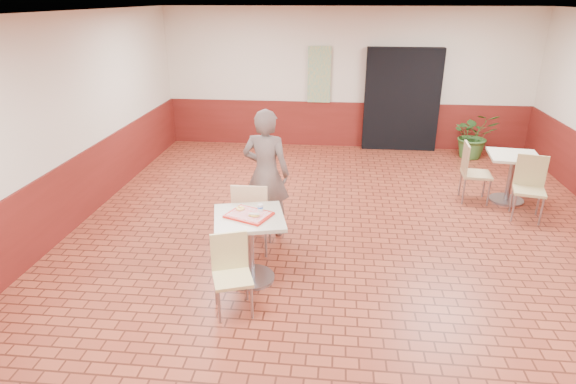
# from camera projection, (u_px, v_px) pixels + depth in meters

# --- Properties ---
(room_shell) EXTENTS (8.01, 10.01, 3.01)m
(room_shell) POSITION_uv_depth(u_px,v_px,m) (350.00, 145.00, 5.88)
(room_shell) COLOR maroon
(room_shell) RESTS_ON ground
(wainscot_band) EXTENTS (8.00, 10.00, 1.00)m
(wainscot_band) POSITION_uv_depth(u_px,v_px,m) (346.00, 219.00, 6.26)
(wainscot_band) COLOR #591611
(wainscot_band) RESTS_ON ground
(corridor_doorway) EXTENTS (1.60, 0.22, 2.20)m
(corridor_doorway) POSITION_uv_depth(u_px,v_px,m) (402.00, 100.00, 10.41)
(corridor_doorway) COLOR black
(corridor_doorway) RESTS_ON ground
(promo_poster) EXTENTS (0.50, 0.03, 1.20)m
(promo_poster) POSITION_uv_depth(u_px,v_px,m) (319.00, 75.00, 10.45)
(promo_poster) COLOR gray
(promo_poster) RESTS_ON wainscot_band
(main_table) EXTENTS (0.79, 0.79, 0.84)m
(main_table) POSITION_uv_depth(u_px,v_px,m) (250.00, 237.00, 5.64)
(main_table) COLOR #B5AE92
(main_table) RESTS_ON ground
(chair_main_front) EXTENTS (0.51, 0.51, 0.87)m
(chair_main_front) POSITION_uv_depth(u_px,v_px,m) (231.00, 269.00, 5.13)
(chair_main_front) COLOR #DCCB84
(chair_main_front) RESTS_ON ground
(chair_main_back) EXTENTS (0.47, 0.47, 1.00)m
(chair_main_back) POSITION_uv_depth(u_px,v_px,m) (251.00, 214.00, 6.25)
(chair_main_back) COLOR tan
(chair_main_back) RESTS_ON ground
(customer) EXTENTS (0.72, 0.53, 1.82)m
(customer) POSITION_uv_depth(u_px,v_px,m) (266.00, 174.00, 6.65)
(customer) COLOR brown
(customer) RESTS_ON ground
(serving_tray) EXTENTS (0.48, 0.37, 0.03)m
(serving_tray) POSITION_uv_depth(u_px,v_px,m) (249.00, 215.00, 5.53)
(serving_tray) COLOR #B6160D
(serving_tray) RESTS_ON main_table
(ring_donut) EXTENTS (0.11, 0.11, 0.03)m
(ring_donut) POSITION_uv_depth(u_px,v_px,m) (240.00, 208.00, 5.62)
(ring_donut) COLOR #F5C659
(ring_donut) RESTS_ON serving_tray
(long_john_donut) EXTENTS (0.14, 0.07, 0.04)m
(long_john_donut) POSITION_uv_depth(u_px,v_px,m) (254.00, 215.00, 5.44)
(long_john_donut) COLOR gold
(long_john_donut) RESTS_ON serving_tray
(paper_cup) EXTENTS (0.07, 0.07, 0.08)m
(paper_cup) POSITION_uv_depth(u_px,v_px,m) (260.00, 208.00, 5.58)
(paper_cup) COLOR silver
(paper_cup) RESTS_ON serving_tray
(second_table) EXTENTS (0.76, 0.76, 0.81)m
(second_table) POSITION_uv_depth(u_px,v_px,m) (512.00, 170.00, 7.87)
(second_table) COLOR beige
(second_table) RESTS_ON ground
(chair_second_left) EXTENTS (0.49, 0.49, 0.98)m
(chair_second_left) POSITION_uv_depth(u_px,v_px,m) (472.00, 169.00, 7.89)
(chair_second_left) COLOR tan
(chair_second_left) RESTS_ON ground
(chair_second_front) EXTENTS (0.54, 0.54, 0.96)m
(chair_second_front) POSITION_uv_depth(u_px,v_px,m) (530.00, 184.00, 7.31)
(chair_second_front) COLOR tan
(chair_second_front) RESTS_ON ground
(potted_plant) EXTENTS (0.90, 0.79, 0.98)m
(potted_plant) POSITION_uv_depth(u_px,v_px,m) (474.00, 135.00, 10.05)
(potted_plant) COLOR #336026
(potted_plant) RESTS_ON ground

